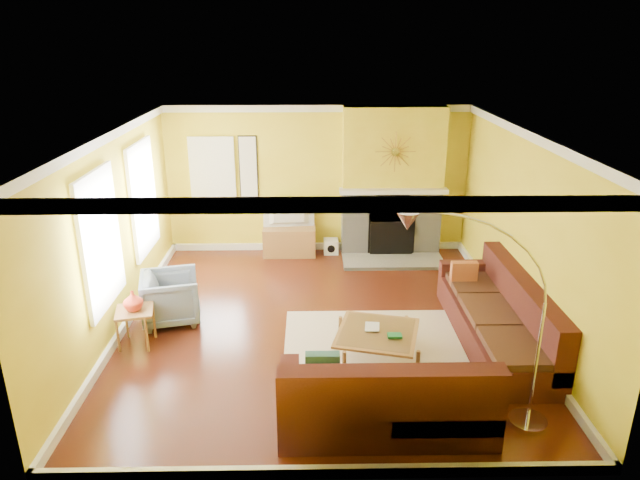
{
  "coord_description": "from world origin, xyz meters",
  "views": [
    {
      "loc": [
        -0.14,
        -7.19,
        3.89
      ],
      "look_at": [
        0.0,
        0.4,
        1.12
      ],
      "focal_mm": 32.0,
      "sensor_mm": 36.0,
      "label": 1
    }
  ],
  "objects_px": {
    "side_table": "(136,327)",
    "arc_lamp": "(478,326)",
    "armchair": "(171,298)",
    "coffee_table": "(377,345)",
    "sectional_sofa": "(413,326)",
    "media_console": "(289,241)"
  },
  "relations": [
    {
      "from": "sectional_sofa",
      "to": "media_console",
      "type": "height_order",
      "value": "sectional_sofa"
    },
    {
      "from": "sectional_sofa",
      "to": "side_table",
      "type": "xyz_separation_m",
      "value": [
        -3.57,
        0.38,
        -0.2
      ]
    },
    {
      "from": "sectional_sofa",
      "to": "coffee_table",
      "type": "height_order",
      "value": "sectional_sofa"
    },
    {
      "from": "media_console",
      "to": "arc_lamp",
      "type": "relative_size",
      "value": 0.41
    },
    {
      "from": "sectional_sofa",
      "to": "armchair",
      "type": "height_order",
      "value": "sectional_sofa"
    },
    {
      "from": "armchair",
      "to": "arc_lamp",
      "type": "relative_size",
      "value": 0.34
    },
    {
      "from": "side_table",
      "to": "arc_lamp",
      "type": "relative_size",
      "value": 0.22
    },
    {
      "from": "media_console",
      "to": "sectional_sofa",
      "type": "bearing_deg",
      "value": -65.19
    },
    {
      "from": "media_console",
      "to": "side_table",
      "type": "relative_size",
      "value": 1.89
    },
    {
      "from": "coffee_table",
      "to": "side_table",
      "type": "distance_m",
      "value": 3.15
    },
    {
      "from": "side_table",
      "to": "arc_lamp",
      "type": "bearing_deg",
      "value": -23.67
    },
    {
      "from": "side_table",
      "to": "coffee_table",
      "type": "bearing_deg",
      "value": -7.23
    },
    {
      "from": "coffee_table",
      "to": "sectional_sofa",
      "type": "bearing_deg",
      "value": 1.94
    },
    {
      "from": "sectional_sofa",
      "to": "media_console",
      "type": "distance_m",
      "value": 3.97
    },
    {
      "from": "armchair",
      "to": "side_table",
      "type": "xyz_separation_m",
      "value": [
        -0.31,
        -0.67,
        -0.11
      ]
    },
    {
      "from": "coffee_table",
      "to": "media_console",
      "type": "relative_size",
      "value": 1.01
    },
    {
      "from": "media_console",
      "to": "side_table",
      "type": "xyz_separation_m",
      "value": [
        -1.91,
        -3.22,
        -0.01
      ]
    },
    {
      "from": "media_console",
      "to": "armchair",
      "type": "height_order",
      "value": "armchair"
    },
    {
      "from": "coffee_table",
      "to": "media_console",
      "type": "bearing_deg",
      "value": 108.61
    },
    {
      "from": "sectional_sofa",
      "to": "armchair",
      "type": "xyz_separation_m",
      "value": [
        -3.26,
        1.05,
        -0.09
      ]
    },
    {
      "from": "arc_lamp",
      "to": "sectional_sofa",
      "type": "bearing_deg",
      "value": 105.19
    },
    {
      "from": "coffee_table",
      "to": "media_console",
      "type": "height_order",
      "value": "media_console"
    }
  ]
}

